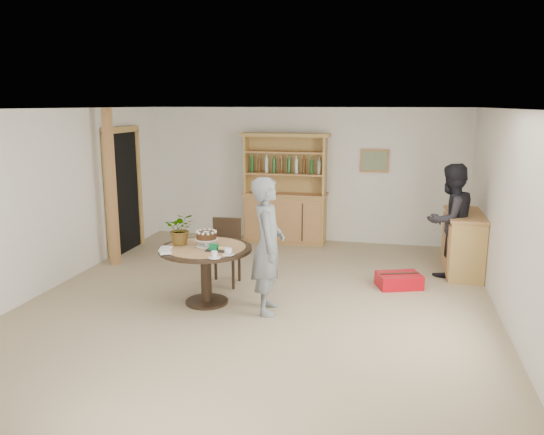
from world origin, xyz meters
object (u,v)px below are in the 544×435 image
Objects in this scene: adult_person at (450,220)px; dining_table at (206,258)px; dining_chair at (225,247)px; sideboard at (463,243)px; teen_boy at (268,246)px; hutch at (285,206)px; red_suitcase at (399,280)px.

dining_table is at bearing -9.84° from adult_person.
dining_chair is 0.55× the size of adult_person.
dining_table is (-3.41, -2.09, 0.13)m from sideboard.
teen_boy is (0.85, -0.93, 0.32)m from dining_chair.
hutch is 1.70× the size of dining_table.
sideboard is at bearing 17.76° from dining_chair.
dining_table is 0.83m from dining_chair.
sideboard is 1.05× the size of dining_table.
dining_table is 2.78m from red_suitcase.
dining_table is 0.89m from teen_boy.
red_suitcase is (2.46, 1.18, -0.50)m from dining_table.
hutch reaches higher than adult_person.
hutch is 1.20× the size of teen_boy.
dining_table is at bearing -96.32° from hutch.
dining_table is at bearing -148.44° from sideboard.
red_suitcase is at bearing -136.14° from sideboard.
red_suitcase is (1.61, 1.28, -0.75)m from teen_boy.
dining_table is 0.70× the size of adult_person.
adult_person is (2.80, -1.42, 0.16)m from hutch.
adult_person reaches higher than dining_chair.
dining_chair is 0.55× the size of teen_boy.
dining_chair is at bearing -22.11° from adult_person.
dining_table is (-0.37, -3.34, -0.08)m from hutch.
dining_chair is at bearing -159.67° from sideboard.
sideboard is 0.74× the size of teen_boy.
adult_person reaches higher than sideboard.
sideboard is 0.74× the size of adult_person.
dining_chair is (-0.37, -2.51, -0.15)m from hutch.
adult_person is at bearing 31.09° from dining_table.
sideboard is at bearing -60.58° from teen_boy.
teen_boy is at bearing -0.00° from adult_person.
sideboard is at bearing 24.07° from red_suitcase.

